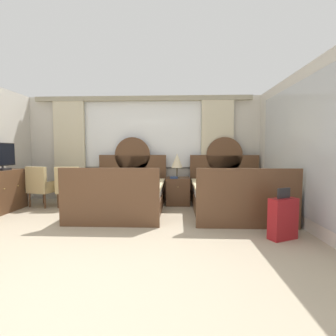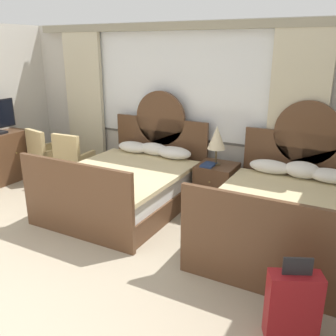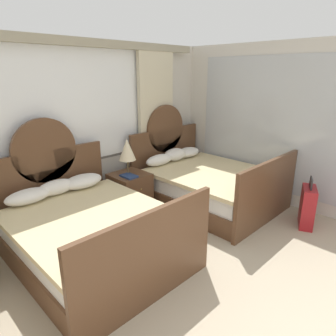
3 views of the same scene
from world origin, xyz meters
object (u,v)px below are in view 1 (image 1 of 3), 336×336
bed_near_window (124,194)px  tv_flatscreen (2,156)px  armchair_by_window_centre (41,185)px  armchair_by_window_left (70,186)px  suitcase_on_floor (283,218)px  bed_near_mirror (233,195)px  nightstand_between_beds (178,191)px  table_lamp_on_nightstand (177,161)px  book_on_nightstand (174,178)px

bed_near_window → tv_flatscreen: bearing=-175.3°
bed_near_window → armchair_by_window_centre: size_ratio=2.37×
tv_flatscreen → armchair_by_window_left: (1.20, 0.49, -0.68)m
armchair_by_window_centre → bed_near_window: bearing=-8.0°
suitcase_on_floor → bed_near_mirror: bearing=103.4°
bed_near_window → armchair_by_window_centre: (-2.00, 0.28, 0.14)m
bed_near_window → suitcase_on_floor: 3.15m
bed_near_window → suitcase_on_floor: bearing=-30.5°
bed_near_window → nightstand_between_beds: 1.35m
nightstand_between_beds → table_lamp_on_nightstand: 0.73m
book_on_nightstand → armchair_by_window_left: size_ratio=0.28×
bed_near_mirror → table_lamp_on_nightstand: bearing=150.7°
bed_near_window → table_lamp_on_nightstand: (1.14, 0.67, 0.70)m
book_on_nightstand → armchair_by_window_left: (-2.40, -0.28, -0.16)m
bed_near_mirror → table_lamp_on_nightstand: (-1.19, 0.67, 0.70)m
book_on_nightstand → armchair_by_window_centre: bearing=-174.8°
armchair_by_window_centre → armchair_by_window_left: bearing=-0.2°
bed_near_mirror → nightstand_between_beds: bearing=150.0°
tv_flatscreen → armchair_by_window_centre: (0.53, 0.49, -0.68)m
armchair_by_window_centre → suitcase_on_floor: armchair_by_window_centre is taller
bed_near_mirror → book_on_nightstand: 1.41m
armchair_by_window_left → armchair_by_window_centre: same height
table_lamp_on_nightstand → nightstand_between_beds: bearing=9.1°
book_on_nightstand → armchair_by_window_left: 2.42m
table_lamp_on_nightstand → book_on_nightstand: (-0.07, -0.11, -0.39)m
tv_flatscreen → armchair_by_window_centre: 0.99m
nightstand_between_beds → armchair_by_window_left: armchair_by_window_left is taller
nightstand_between_beds → tv_flatscreen: tv_flatscreen is taller
tv_flatscreen → nightstand_between_beds: bearing=13.4°
bed_near_mirror → tv_flatscreen: size_ratio=2.94×
table_lamp_on_nightstand → armchair_by_window_centre: table_lamp_on_nightstand is taller
table_lamp_on_nightstand → suitcase_on_floor: bearing=-55.3°
book_on_nightstand → armchair_by_window_centre: armchair_by_window_centre is taller
bed_near_window → armchair_by_window_left: 1.36m
bed_near_mirror → armchair_by_window_left: 3.67m
bed_near_mirror → tv_flatscreen: bearing=-177.6°
armchair_by_window_centre → bed_near_mirror: bearing=-3.7°
nightstand_between_beds → suitcase_on_floor: (1.55, -2.27, -0.01)m
nightstand_between_beds → book_on_nightstand: bearing=-130.3°
bed_near_window → bed_near_mirror: (2.33, -0.00, 0.00)m
armchair_by_window_left → armchair_by_window_centre: 0.67m
table_lamp_on_nightstand → armchair_by_window_centre: bearing=-173.0°
book_on_nightstand → tv_flatscreen: 3.72m
bed_near_mirror → armchair_by_window_centre: bearing=176.3°
bed_near_mirror → armchair_by_window_centre: 4.34m
armchair_by_window_centre → suitcase_on_floor: bearing=-21.8°
nightstand_between_beds → armchair_by_window_left: bearing=-171.1°
tv_flatscreen → armchair_by_window_left: size_ratio=0.81×
bed_near_mirror → book_on_nightstand: (-1.26, 0.56, 0.30)m
bed_near_window → table_lamp_on_nightstand: 1.49m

